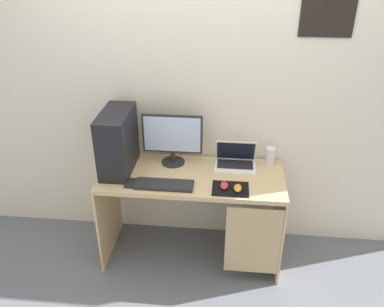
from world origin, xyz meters
name	(u,v)px	position (x,y,z in m)	size (l,w,h in m)	color
ground_plane	(192,252)	(0.00, 0.00, 0.00)	(8.00, 8.00, 0.00)	slate
wall_back	(197,93)	(0.00, 0.33, 1.30)	(4.00, 0.05, 2.60)	beige
desk	(194,193)	(0.02, -0.01, 0.61)	(1.38, 0.59, 0.77)	tan
pc_tower	(118,141)	(-0.56, 0.03, 1.01)	(0.21, 0.45, 0.47)	black
monitor	(172,138)	(-0.17, 0.16, 0.99)	(0.46, 0.18, 0.41)	#232326
laptop	(235,161)	(0.32, 0.17, 0.81)	(0.32, 0.22, 0.20)	white
speaker	(270,156)	(0.59, 0.21, 0.84)	(0.08, 0.08, 0.14)	silver
keyboard	(164,185)	(-0.18, -0.18, 0.78)	(0.42, 0.14, 0.02)	#232326
mousepad	(230,189)	(0.29, -0.17, 0.77)	(0.26, 0.20, 0.01)	black
mouse_left	(224,185)	(0.25, -0.16, 0.79)	(0.06, 0.10, 0.03)	#B23333
mouse_right	(238,188)	(0.34, -0.19, 0.79)	(0.06, 0.10, 0.03)	orange
cell_phone	(130,183)	(-0.43, -0.17, 0.78)	(0.07, 0.13, 0.01)	#232326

